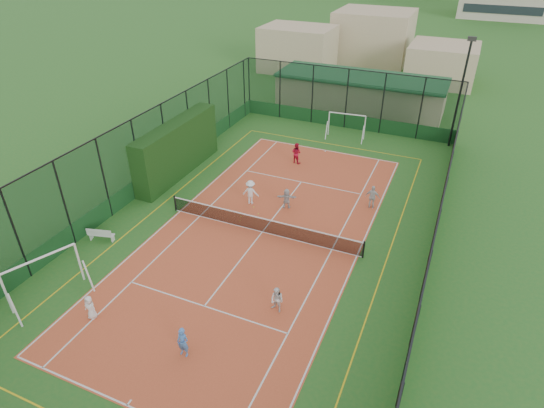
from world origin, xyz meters
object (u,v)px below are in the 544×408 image
at_px(child_near_left, 90,307).
at_px(child_near_right, 277,300).
at_px(child_far_left, 251,192).
at_px(child_far_back, 287,198).
at_px(futsal_goal_far, 346,126).
at_px(child_near_mid, 183,342).
at_px(coach, 296,153).
at_px(clubhouse, 360,92).
at_px(futsal_goal_near, 44,277).
at_px(floodlight_ne, 460,95).
at_px(child_far_right, 373,197).
at_px(white_bench, 101,234).

relative_size(child_near_left, child_near_right, 0.92).
relative_size(child_far_left, child_far_back, 1.23).
height_order(futsal_goal_far, child_near_mid, futsal_goal_far).
xyz_separation_m(child_near_left, coach, (2.82, 17.98, 0.17)).
xyz_separation_m(clubhouse, futsal_goal_near, (-7.04, -30.65, -0.48)).
bearing_deg(child_near_right, futsal_goal_near, -146.80).
distance_m(clubhouse, futsal_goal_near, 31.45).
relative_size(futsal_goal_far, child_far_back, 2.34).
xyz_separation_m(clubhouse, futsal_goal_far, (0.66, -6.94, -0.60)).
bearing_deg(child_far_back, child_near_right, 90.48).
height_order(floodlight_ne, child_far_right, floodlight_ne).
relative_size(white_bench, child_far_left, 0.91).
distance_m(futsal_goal_far, child_near_mid, 24.15).
relative_size(futsal_goal_far, child_far_left, 1.91).
height_order(child_far_left, child_far_right, child_far_left).
bearing_deg(child_far_left, clubhouse, -105.60).
bearing_deg(futsal_goal_far, floodlight_ne, 6.08).
bearing_deg(child_far_right, floodlight_ne, -108.12).
bearing_deg(coach, floodlight_ne, -129.26).
height_order(clubhouse, coach, clubhouse).
bearing_deg(floodlight_ne, futsal_goal_far, -169.02).
xyz_separation_m(child_near_left, child_near_right, (7.35, 3.63, 0.05)).
height_order(floodlight_ne, child_far_back, floodlight_ne).
height_order(child_near_mid, child_far_right, child_far_right).
bearing_deg(child_far_right, clubhouse, -74.48).
bearing_deg(child_near_left, futsal_goal_near, 178.28).
bearing_deg(child_far_right, child_near_right, 78.29).
height_order(child_far_left, coach, child_far_left).
height_order(floodlight_ne, child_near_left, floodlight_ne).
relative_size(child_near_right, child_far_left, 0.82).
xyz_separation_m(floodlight_ne, futsal_goal_far, (-7.94, -1.54, -3.15)).
bearing_deg(white_bench, child_near_right, -20.43).
height_order(child_near_left, child_near_mid, child_near_mid).
relative_size(clubhouse, child_near_mid, 10.77).
xyz_separation_m(clubhouse, coach, (-1.38, -12.98, -0.79)).
xyz_separation_m(clubhouse, child_near_right, (3.15, -27.33, -0.92)).
bearing_deg(child_far_left, child_far_right, -170.40).
bearing_deg(clubhouse, child_near_right, -83.42).
relative_size(floodlight_ne, futsal_goal_near, 2.44).
bearing_deg(child_far_left, coach, -104.94).
bearing_deg(floodlight_ne, clubhouse, 147.88).
xyz_separation_m(white_bench, child_far_left, (5.85, 6.77, 0.40)).
height_order(clubhouse, child_near_mid, clubhouse).
bearing_deg(child_near_mid, child_near_left, 179.20).
xyz_separation_m(child_near_mid, child_near_right, (2.49, 3.76, -0.06)).
relative_size(futsal_goal_near, child_far_right, 2.25).
bearing_deg(white_bench, child_far_right, 21.15).
relative_size(floodlight_ne, coach, 5.34).
bearing_deg(futsal_goal_near, clubhouse, 10.66).
distance_m(futsal_goal_near, futsal_goal_far, 24.93).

